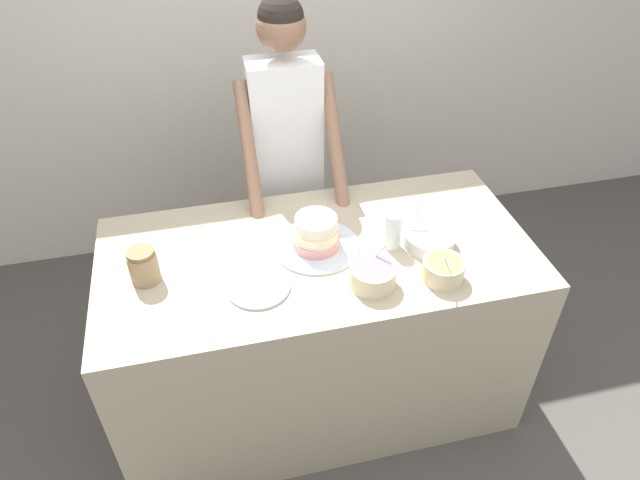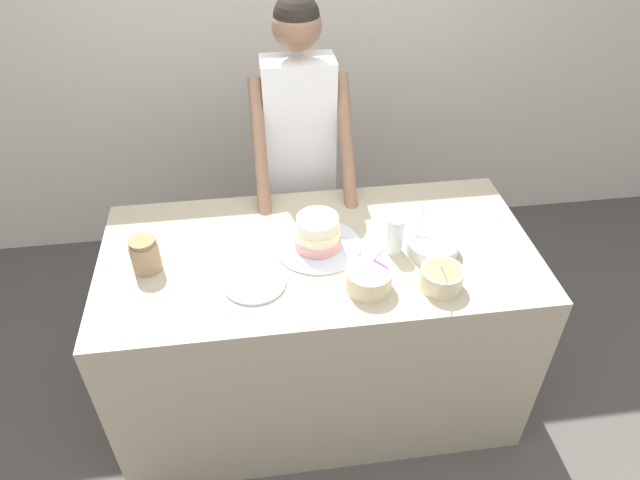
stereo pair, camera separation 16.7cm
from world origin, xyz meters
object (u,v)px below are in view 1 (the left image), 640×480
(person_baker, at_px, (286,138))
(frosting_bowl_pink, at_px, (430,239))
(cake, at_px, (316,236))
(frosting_bowl_purple, at_px, (373,275))
(drinking_glass, at_px, (393,231))
(stoneware_jar, at_px, (143,266))
(ceramic_plate, at_px, (258,287))
(frosting_bowl_yellow, at_px, (443,269))

(person_baker, distance_m, frosting_bowl_pink, 0.84)
(cake, distance_m, frosting_bowl_purple, 0.31)
(cake, bearing_deg, drinking_glass, -12.38)
(cake, relative_size, stoneware_jar, 2.50)
(person_baker, relative_size, ceramic_plate, 7.30)
(frosting_bowl_purple, bearing_deg, frosting_bowl_pink, 29.61)
(person_baker, relative_size, frosting_bowl_purple, 10.02)
(frosting_bowl_purple, bearing_deg, cake, 120.51)
(frosting_bowl_purple, xyz_separation_m, frosting_bowl_yellow, (0.27, -0.03, -0.00))
(person_baker, bearing_deg, frosting_bowl_pink, -56.63)
(cake, bearing_deg, ceramic_plate, -145.12)
(frosting_bowl_pink, xyz_separation_m, stoneware_jar, (-1.13, 0.05, 0.04))
(frosting_bowl_purple, relative_size, ceramic_plate, 0.73)
(ceramic_plate, bearing_deg, frosting_bowl_yellow, -8.81)
(frosting_bowl_pink, xyz_separation_m, ceramic_plate, (-0.72, -0.09, -0.03))
(frosting_bowl_purple, bearing_deg, stoneware_jar, 165.05)
(ceramic_plate, bearing_deg, person_baker, 71.68)
(person_baker, height_order, frosting_bowl_yellow, person_baker)
(stoneware_jar, bearing_deg, drinking_glass, -1.41)
(frosting_bowl_purple, height_order, drinking_glass, drinking_glass)
(frosting_bowl_yellow, xyz_separation_m, ceramic_plate, (-0.69, 0.11, -0.04))
(cake, bearing_deg, frosting_bowl_pink, -11.95)
(stoneware_jar, bearing_deg, cake, 3.55)
(person_baker, bearing_deg, cake, -89.36)
(frosting_bowl_pink, bearing_deg, drinking_glass, 168.91)
(frosting_bowl_pink, bearing_deg, ceramic_plate, -172.80)
(frosting_bowl_yellow, relative_size, ceramic_plate, 0.67)
(frosting_bowl_yellow, bearing_deg, ceramic_plate, 171.19)
(frosting_bowl_pink, bearing_deg, stoneware_jar, 177.28)
(frosting_bowl_pink, relative_size, frosting_bowl_yellow, 1.29)
(person_baker, height_order, ceramic_plate, person_baker)
(frosting_bowl_pink, height_order, frosting_bowl_yellow, same)
(cake, relative_size, frosting_bowl_pink, 1.72)
(cake, height_order, ceramic_plate, cake)
(cake, xyz_separation_m, stoneware_jar, (-0.67, -0.04, 0.01))
(person_baker, xyz_separation_m, frosting_bowl_yellow, (0.43, -0.89, -0.13))
(drinking_glass, xyz_separation_m, ceramic_plate, (-0.57, -0.12, -0.07))
(cake, xyz_separation_m, ceramic_plate, (-0.27, -0.19, -0.05))
(cake, height_order, frosting_bowl_yellow, frosting_bowl_yellow)
(frosting_bowl_purple, relative_size, frosting_bowl_pink, 0.85)
(person_baker, xyz_separation_m, frosting_bowl_pink, (0.46, -0.69, -0.15))
(person_baker, height_order, cake, person_baker)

